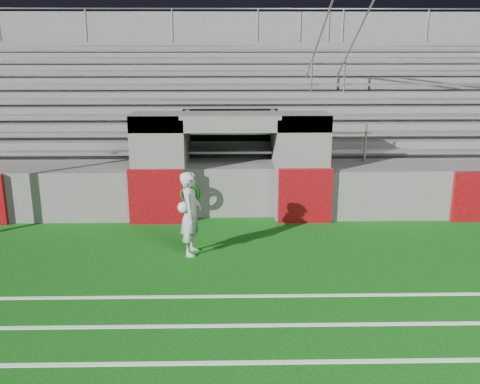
{
  "coord_description": "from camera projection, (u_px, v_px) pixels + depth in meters",
  "views": [
    {
      "loc": [
        -0.03,
        -9.42,
        4.24
      ],
      "look_at": [
        0.2,
        1.8,
        1.1
      ],
      "focal_mm": 40.0,
      "sensor_mm": 36.0,
      "label": 1
    }
  ],
  "objects": [
    {
      "name": "ground",
      "position": [
        231.0,
        273.0,
        10.21
      ],
      "size": [
        90.0,
        90.0,
        0.0
      ],
      "primitive_type": "plane",
      "color": "#0C490D",
      "rests_on": "ground"
    },
    {
      "name": "stadium_structure",
      "position": [
        230.0,
        130.0,
        17.49
      ],
      "size": [
        26.0,
        8.48,
        5.42
      ],
      "color": "#565451",
      "rests_on": "ground"
    },
    {
      "name": "goalkeeper_with_ball",
      "position": [
        191.0,
        213.0,
        10.91
      ],
      "size": [
        0.51,
        0.68,
        1.75
      ],
      "color": "#9FA5A8",
      "rests_on": "ground"
    },
    {
      "name": "hose_coil",
      "position": [
        188.0,
        194.0,
        12.82
      ],
      "size": [
        0.59,
        0.14,
        0.59
      ],
      "color": "#0B380B",
      "rests_on": "ground"
    }
  ]
}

